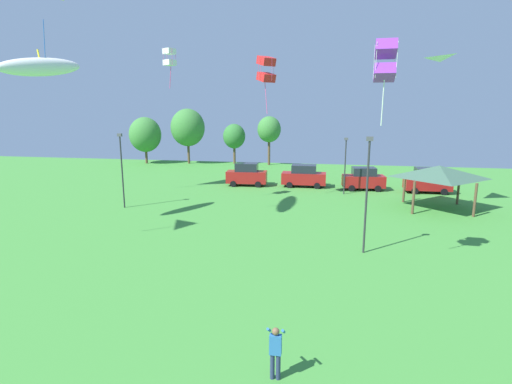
% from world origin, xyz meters
% --- Properties ---
extents(person_standing_mid_field, '(0.52, 0.50, 1.75)m').
position_xyz_m(person_standing_mid_field, '(0.62, 10.70, 0.99)').
color(person_standing_mid_field, navy).
rests_on(person_standing_mid_field, ground).
extents(kite_flying_3, '(3.48, 5.28, 1.89)m').
position_xyz_m(kite_flying_3, '(-16.39, 23.56, 10.69)').
color(kite_flying_3, white).
extents(kite_flying_4, '(0.97, 1.08, 3.74)m').
position_xyz_m(kite_flying_4, '(4.25, 19.15, 10.13)').
color(kite_flying_4, purple).
extents(kite_flying_6, '(1.74, 1.75, 4.75)m').
position_xyz_m(kite_flying_6, '(-3.47, 33.96, 11.28)').
color(kite_flying_6, red).
extents(kite_flying_7, '(2.80, 3.05, 0.36)m').
position_xyz_m(kite_flying_7, '(10.70, 32.15, 11.10)').
color(kite_flying_7, white).
extents(kite_flying_8, '(1.02, 1.02, 2.99)m').
position_xyz_m(kite_flying_8, '(-10.51, 30.57, 11.99)').
color(kite_flying_8, white).
extents(parked_car_leftmost, '(4.35, 2.19, 2.44)m').
position_xyz_m(parked_car_leftmost, '(-6.70, 41.17, 1.19)').
color(parked_car_leftmost, maroon).
rests_on(parked_car_leftmost, ground).
extents(parked_car_second_from_left, '(4.60, 2.07, 2.33)m').
position_xyz_m(parked_car_second_from_left, '(-0.65, 41.63, 1.15)').
color(parked_car_second_from_left, maroon).
rests_on(parked_car_second_from_left, ground).
extents(parked_car_third_from_left, '(4.31, 2.39, 2.30)m').
position_xyz_m(parked_car_third_from_left, '(5.40, 41.11, 1.14)').
color(parked_car_third_from_left, maroon).
rests_on(parked_car_third_from_left, ground).
extents(parked_car_rightmost_in_row, '(4.36, 2.20, 2.45)m').
position_xyz_m(parked_car_rightmost_in_row, '(11.45, 40.80, 1.20)').
color(parked_car_rightmost_in_row, maroon).
rests_on(parked_car_rightmost_in_row, ground).
extents(park_pavilion, '(5.73, 5.38, 3.60)m').
position_xyz_m(park_pavilion, '(10.72, 34.08, 3.08)').
color(park_pavilion, brown).
rests_on(park_pavilion, ground).
extents(light_post_0, '(0.36, 0.20, 5.42)m').
position_xyz_m(light_post_0, '(3.43, 38.63, 3.10)').
color(light_post_0, '#2D2D33').
rests_on(light_post_0, ground).
extents(light_post_1, '(0.36, 0.20, 6.61)m').
position_xyz_m(light_post_1, '(4.09, 22.45, 3.71)').
color(light_post_1, '#2D2D33').
rests_on(light_post_1, ground).
extents(light_post_2, '(0.36, 0.20, 6.14)m').
position_xyz_m(light_post_2, '(-14.71, 29.77, 3.47)').
color(light_post_2, '#2D2D33').
rests_on(light_post_2, ground).
extents(treeline_tree_0, '(4.70, 4.70, 6.90)m').
position_xyz_m(treeline_tree_0, '(-25.30, 55.94, 4.30)').
color(treeline_tree_0, brown).
rests_on(treeline_tree_0, ground).
extents(treeline_tree_1, '(5.02, 5.02, 8.12)m').
position_xyz_m(treeline_tree_1, '(-18.97, 57.00, 5.35)').
color(treeline_tree_1, brown).
rests_on(treeline_tree_1, ground).
extents(treeline_tree_2, '(3.30, 3.30, 5.91)m').
position_xyz_m(treeline_tree_2, '(-12.16, 58.12, 4.07)').
color(treeline_tree_2, brown).
rests_on(treeline_tree_2, ground).
extents(treeline_tree_3, '(3.40, 3.40, 7.04)m').
position_xyz_m(treeline_tree_3, '(-6.85, 57.71, 5.14)').
color(treeline_tree_3, brown).
rests_on(treeline_tree_3, ground).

